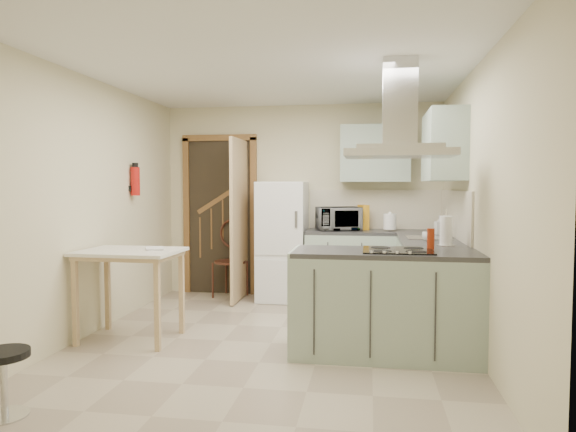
% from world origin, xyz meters
% --- Properties ---
extents(floor, '(4.20, 4.20, 0.00)m').
position_xyz_m(floor, '(0.00, 0.00, 0.00)').
color(floor, tan).
rests_on(floor, ground).
extents(ceiling, '(4.20, 4.20, 0.00)m').
position_xyz_m(ceiling, '(0.00, 0.00, 2.50)').
color(ceiling, silver).
rests_on(ceiling, back_wall).
extents(back_wall, '(3.60, 0.00, 3.60)m').
position_xyz_m(back_wall, '(0.00, 2.10, 1.25)').
color(back_wall, beige).
rests_on(back_wall, floor).
extents(left_wall, '(0.00, 4.20, 4.20)m').
position_xyz_m(left_wall, '(-1.80, 0.00, 1.25)').
color(left_wall, beige).
rests_on(left_wall, floor).
extents(right_wall, '(0.00, 4.20, 4.20)m').
position_xyz_m(right_wall, '(1.80, 0.00, 1.25)').
color(right_wall, beige).
rests_on(right_wall, floor).
extents(doorway, '(1.10, 0.12, 2.10)m').
position_xyz_m(doorway, '(-1.10, 2.07, 1.05)').
color(doorway, brown).
rests_on(doorway, floor).
extents(fridge, '(0.60, 0.60, 1.50)m').
position_xyz_m(fridge, '(-0.20, 1.80, 0.75)').
color(fridge, white).
rests_on(fridge, floor).
extents(counter_back, '(1.08, 0.60, 0.90)m').
position_xyz_m(counter_back, '(0.66, 1.80, 0.45)').
color(counter_back, '#9EB2A0').
rests_on(counter_back, floor).
extents(counter_right, '(0.60, 1.95, 0.90)m').
position_xyz_m(counter_right, '(1.50, 1.12, 0.45)').
color(counter_right, '#9EB2A0').
rests_on(counter_right, floor).
extents(splashback, '(1.68, 0.02, 0.50)m').
position_xyz_m(splashback, '(0.96, 2.09, 1.15)').
color(splashback, beige).
rests_on(splashback, counter_back).
extents(wall_cabinet_back, '(0.85, 0.35, 0.70)m').
position_xyz_m(wall_cabinet_back, '(0.95, 1.93, 1.85)').
color(wall_cabinet_back, '#9EB2A0').
rests_on(wall_cabinet_back, back_wall).
extents(wall_cabinet_right, '(0.35, 0.90, 0.70)m').
position_xyz_m(wall_cabinet_right, '(1.62, 0.85, 1.85)').
color(wall_cabinet_right, '#9EB2A0').
rests_on(wall_cabinet_right, right_wall).
extents(peninsula, '(1.55, 0.65, 0.90)m').
position_xyz_m(peninsula, '(1.02, -0.18, 0.45)').
color(peninsula, '#9EB2A0').
rests_on(peninsula, floor).
extents(hob, '(0.58, 0.50, 0.01)m').
position_xyz_m(hob, '(1.12, -0.18, 0.91)').
color(hob, black).
rests_on(hob, peninsula).
extents(extractor_hood, '(0.90, 0.55, 0.10)m').
position_xyz_m(extractor_hood, '(1.12, -0.18, 1.72)').
color(extractor_hood, silver).
rests_on(extractor_hood, ceiling).
extents(sink, '(0.45, 0.40, 0.01)m').
position_xyz_m(sink, '(1.50, 0.95, 0.91)').
color(sink, silver).
rests_on(sink, counter_right).
extents(fire_extinguisher, '(0.10, 0.10, 0.32)m').
position_xyz_m(fire_extinguisher, '(-1.74, 0.90, 1.50)').
color(fire_extinguisher, '#B2140F').
rests_on(fire_extinguisher, left_wall).
extents(drop_leaf_table, '(0.92, 0.70, 0.85)m').
position_xyz_m(drop_leaf_table, '(-1.33, -0.10, 0.43)').
color(drop_leaf_table, tan).
rests_on(drop_leaf_table, floor).
extents(bentwood_chair, '(0.50, 0.50, 0.92)m').
position_xyz_m(bentwood_chair, '(-0.91, 1.86, 0.46)').
color(bentwood_chair, '#542A1C').
rests_on(bentwood_chair, floor).
extents(stool, '(0.33, 0.33, 0.42)m').
position_xyz_m(stool, '(-1.37, -1.75, 0.21)').
color(stool, black).
rests_on(stool, floor).
extents(microwave, '(0.60, 0.50, 0.29)m').
position_xyz_m(microwave, '(0.51, 1.80, 1.04)').
color(microwave, black).
rests_on(microwave, counter_back).
extents(kettle, '(0.21, 0.21, 0.23)m').
position_xyz_m(kettle, '(1.13, 1.77, 1.02)').
color(kettle, white).
rests_on(kettle, counter_back).
extents(cereal_box, '(0.15, 0.22, 0.31)m').
position_xyz_m(cereal_box, '(0.81, 1.94, 1.06)').
color(cereal_box, orange).
rests_on(cereal_box, counter_back).
extents(soap_bottle, '(0.12, 0.12, 0.21)m').
position_xyz_m(soap_bottle, '(1.67, 1.41, 1.01)').
color(soap_bottle, '#B9BBC6').
rests_on(soap_bottle, counter_right).
extents(paper_towel, '(0.12, 0.12, 0.28)m').
position_xyz_m(paper_towel, '(1.58, 0.26, 1.04)').
color(paper_towel, white).
rests_on(paper_towel, counter_right).
extents(cup, '(0.14, 0.14, 0.09)m').
position_xyz_m(cup, '(1.47, 0.68, 0.95)').
color(cup, silver).
rests_on(cup, counter_right).
extents(red_bottle, '(0.06, 0.06, 0.18)m').
position_xyz_m(red_bottle, '(1.41, -0.04, 0.99)').
color(red_bottle, '#A02A0D').
rests_on(red_bottle, peninsula).
extents(book, '(0.24, 0.27, 0.10)m').
position_xyz_m(book, '(-1.19, -0.06, 0.90)').
color(book, '#943146').
rests_on(book, drop_leaf_table).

